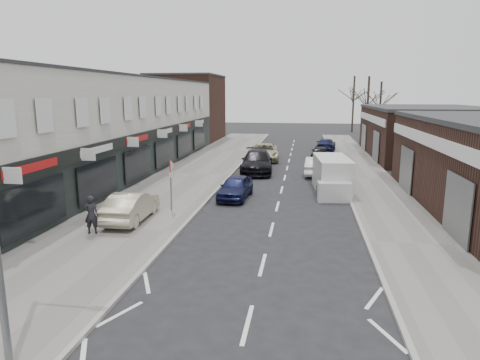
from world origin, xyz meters
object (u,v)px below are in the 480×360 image
at_px(parked_car_right_b, 320,153).
at_px(parked_car_right_a, 316,166).
at_px(white_van, 332,176).
at_px(warning_sign, 171,170).
at_px(parked_car_left_b, 257,162).
at_px(parked_car_left_c, 265,152).
at_px(pedestrian, 91,215).
at_px(sedan_on_pavement, 131,206).
at_px(parked_car_left_a, 235,187).
at_px(parked_car_right_c, 326,145).

bearing_deg(parked_car_right_b, parked_car_right_a, 90.82).
bearing_deg(white_van, warning_sign, -149.34).
height_order(parked_car_left_b, parked_car_left_c, parked_car_left_b).
bearing_deg(pedestrian, sedan_on_pavement, -123.80).
bearing_deg(pedestrian, parked_car_left_c, -113.87).
height_order(sedan_on_pavement, parked_car_right_a, sedan_on_pavement).
relative_size(warning_sign, parked_car_right_a, 0.66).
distance_m(parked_car_left_a, parked_car_left_b, 8.34).
bearing_deg(parked_car_right_c, white_van, 94.13).
distance_m(warning_sign, parked_car_right_b, 20.28).
xyz_separation_m(parked_car_left_c, parked_car_right_b, (4.91, 0.77, -0.08)).
bearing_deg(pedestrian, parked_car_right_c, -121.38).
xyz_separation_m(parked_car_left_b, parked_car_right_b, (4.91, 6.89, -0.17)).
bearing_deg(parked_car_left_a, parked_car_right_c, 78.41).
bearing_deg(parked_car_right_b, parked_car_left_c, 13.70).
bearing_deg(parked_car_left_c, parked_car_right_a, -61.43).
relative_size(parked_car_right_b, parked_car_right_c, 0.83).
bearing_deg(sedan_on_pavement, parked_car_left_a, -128.32).
relative_size(parked_car_right_a, parked_car_right_c, 0.88).
distance_m(white_van, parked_car_left_a, 6.11).
distance_m(pedestrian, parked_car_left_a, 8.89).
bearing_deg(parked_car_left_a, parked_car_right_a, 63.58).
bearing_deg(sedan_on_pavement, warning_sign, -125.76).
xyz_separation_m(white_van, parked_car_right_b, (-0.33, 12.65, -0.33)).
bearing_deg(parked_car_right_c, pedestrian, 74.72).
xyz_separation_m(sedan_on_pavement, parked_car_left_b, (4.29, 13.70, 0.03)).
bearing_deg(parked_car_right_c, sedan_on_pavement, 74.91).
xyz_separation_m(parked_car_left_a, parked_car_right_c, (5.99, 21.18, 0.02)).
distance_m(sedan_on_pavement, parked_car_right_b, 22.55).
relative_size(parked_car_left_c, parked_car_right_b, 1.37).
height_order(white_van, parked_car_left_c, white_van).
distance_m(warning_sign, parked_car_left_a, 4.59).
bearing_deg(warning_sign, white_van, 36.05).
bearing_deg(parked_car_left_a, warning_sign, -123.92).
bearing_deg(parked_car_left_a, parked_car_left_b, 92.19).
bearing_deg(parked_car_left_c, parked_car_left_a, -96.55).
distance_m(parked_car_left_b, parked_car_left_c, 6.13).
bearing_deg(white_van, pedestrian, -141.58).
distance_m(parked_car_left_b, parked_car_right_c, 14.06).
distance_m(sedan_on_pavement, parked_car_right_c, 28.37).
distance_m(warning_sign, pedestrian, 4.77).
xyz_separation_m(parked_car_left_c, parked_car_right_c, (5.70, 6.72, -0.06)).
relative_size(pedestrian, parked_car_right_b, 0.42).
bearing_deg(parked_car_left_b, parked_car_left_c, 85.93).
distance_m(pedestrian, parked_car_right_b, 24.80).
bearing_deg(parked_car_right_a, pedestrian, 61.74).
bearing_deg(white_van, parked_car_right_c, 83.20).
xyz_separation_m(sedan_on_pavement, parked_car_left_c, (4.29, 19.82, -0.06)).
distance_m(sedan_on_pavement, parked_car_left_c, 20.28).
relative_size(parked_car_left_a, parked_car_right_c, 0.82).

